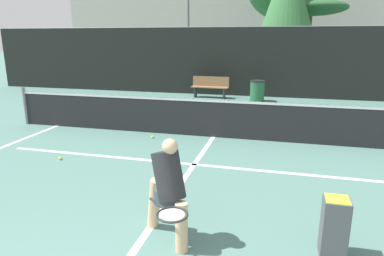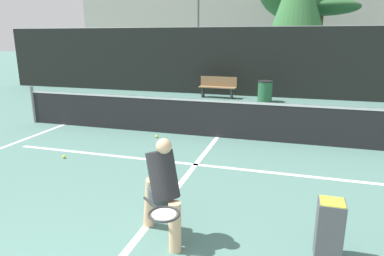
% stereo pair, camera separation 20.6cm
% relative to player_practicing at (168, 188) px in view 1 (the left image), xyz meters
% --- Properties ---
extents(court_service_line, '(8.25, 0.10, 0.01)m').
position_rel_player_practicing_xyz_m(court_service_line, '(-0.33, 2.60, -0.70)').
color(court_service_line, white).
rests_on(court_service_line, ground).
extents(court_center_mark, '(0.10, 6.47, 0.01)m').
position_rel_player_practicing_xyz_m(court_center_mark, '(-0.33, 1.37, -0.70)').
color(court_center_mark, white).
rests_on(court_center_mark, ground).
extents(net, '(11.09, 0.09, 1.07)m').
position_rel_player_practicing_xyz_m(net, '(-0.33, 4.60, -0.19)').
color(net, slate).
rests_on(net, ground).
extents(fence_back, '(24.00, 0.06, 2.87)m').
position_rel_player_practicing_xyz_m(fence_back, '(-0.33, 11.12, 0.72)').
color(fence_back, black).
rests_on(fence_back, ground).
extents(player_practicing, '(0.86, 1.09, 1.33)m').
position_rel_player_practicing_xyz_m(player_practicing, '(0.00, 0.00, 0.00)').
color(player_practicing, '#DBAD84').
rests_on(player_practicing, ground).
extents(tennis_ball_scattered_3, '(0.07, 0.07, 0.07)m').
position_rel_player_practicing_xyz_m(tennis_ball_scattered_3, '(-1.78, 4.12, -0.67)').
color(tennis_ball_scattered_3, '#D1E033').
rests_on(tennis_ball_scattered_3, ground).
extents(tennis_ball_scattered_5, '(0.07, 0.07, 0.07)m').
position_rel_player_practicing_xyz_m(tennis_ball_scattered_5, '(-3.05, 2.18, -0.67)').
color(tennis_ball_scattered_5, '#D1E033').
rests_on(tennis_ball_scattered_5, ground).
extents(ball_hopper, '(0.28, 0.28, 0.71)m').
position_rel_player_practicing_xyz_m(ball_hopper, '(1.91, 0.19, -0.33)').
color(ball_hopper, '#4C4C51').
rests_on(ball_hopper, ground).
extents(courtside_bench, '(1.55, 0.45, 0.86)m').
position_rel_player_practicing_xyz_m(courtside_bench, '(-1.58, 10.33, -0.24)').
color(courtside_bench, olive).
rests_on(courtside_bench, ground).
extents(trash_bin, '(0.58, 0.58, 0.81)m').
position_rel_player_practicing_xyz_m(trash_bin, '(0.37, 9.97, -0.30)').
color(trash_bin, '#28603D').
rests_on(trash_bin, ground).
extents(parked_car, '(1.87, 4.25, 1.40)m').
position_rel_player_practicing_xyz_m(parked_car, '(-3.33, 14.78, -0.11)').
color(parked_car, maroon).
rests_on(parked_car, ground).
extents(tree_mid, '(4.08, 4.08, 4.50)m').
position_rel_player_practicing_xyz_m(tree_mid, '(2.63, 18.00, 3.31)').
color(tree_mid, brown).
rests_on(tree_mid, ground).
extents(building_far, '(36.00, 2.40, 6.79)m').
position_rel_player_practicing_xyz_m(building_far, '(-0.33, 27.77, 2.69)').
color(building_far, '#B2ADA3').
rests_on(building_far, ground).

